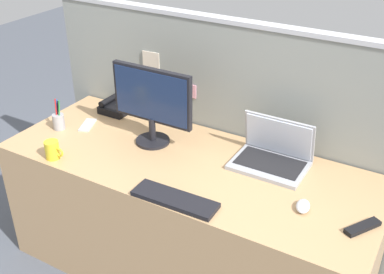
# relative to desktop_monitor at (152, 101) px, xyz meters

# --- Properties ---
(ground_plane) EXTENTS (10.00, 10.00, 0.00)m
(ground_plane) POSITION_rel_desktop_monitor_xyz_m (0.26, -0.09, -0.99)
(ground_plane) COLOR #4C515B
(desk) EXTENTS (1.95, 0.76, 0.74)m
(desk) POSITION_rel_desktop_monitor_xyz_m (0.26, -0.09, -0.61)
(desk) COLOR tan
(desk) RESTS_ON ground_plane
(cubicle_divider) EXTENTS (2.22, 0.08, 1.38)m
(cubicle_divider) POSITION_rel_desktop_monitor_xyz_m (0.26, 0.33, -0.29)
(cubicle_divider) COLOR gray
(cubicle_divider) RESTS_ON ground_plane
(desktop_monitor) EXTENTS (0.47, 0.18, 0.42)m
(desktop_monitor) POSITION_rel_desktop_monitor_xyz_m (0.00, 0.00, 0.00)
(desktop_monitor) COLOR black
(desktop_monitor) RESTS_ON desk
(laptop) EXTENTS (0.36, 0.26, 0.23)m
(laptop) POSITION_rel_desktop_monitor_xyz_m (0.64, 0.12, -0.19)
(laptop) COLOR #9EA0A8
(laptop) RESTS_ON desk
(desk_phone) EXTENTS (0.17, 0.18, 0.08)m
(desk_phone) POSITION_rel_desktop_monitor_xyz_m (-0.41, 0.20, -0.22)
(desk_phone) COLOR black
(desk_phone) RESTS_ON desk
(keyboard_main) EXTENTS (0.40, 0.13, 0.02)m
(keyboard_main) POSITION_rel_desktop_monitor_xyz_m (0.38, -0.40, -0.23)
(keyboard_main) COLOR black
(keyboard_main) RESTS_ON desk
(computer_mouse_right_hand) EXTENTS (0.08, 0.11, 0.03)m
(computer_mouse_right_hand) POSITION_rel_desktop_monitor_xyz_m (0.90, -0.17, -0.23)
(computer_mouse_right_hand) COLOR silver
(computer_mouse_right_hand) RESTS_ON desk
(pen_cup) EXTENTS (0.07, 0.07, 0.18)m
(pen_cup) POSITION_rel_desktop_monitor_xyz_m (-0.55, -0.15, -0.19)
(pen_cup) COLOR #99999E
(pen_cup) RESTS_ON desk
(cell_phone_silver_slab) EXTENTS (0.11, 0.16, 0.01)m
(cell_phone_silver_slab) POSITION_rel_desktop_monitor_xyz_m (-0.43, -0.04, -0.24)
(cell_phone_silver_slab) COLOR #B7BAC1
(cell_phone_silver_slab) RESTS_ON desk
(tv_remote) EXTENTS (0.13, 0.17, 0.02)m
(tv_remote) POSITION_rel_desktop_monitor_xyz_m (1.15, -0.17, -0.23)
(tv_remote) COLOR black
(tv_remote) RESTS_ON desk
(coffee_mug) EXTENTS (0.11, 0.07, 0.10)m
(coffee_mug) POSITION_rel_desktop_monitor_xyz_m (-0.35, -0.40, -0.20)
(coffee_mug) COLOR yellow
(coffee_mug) RESTS_ON desk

